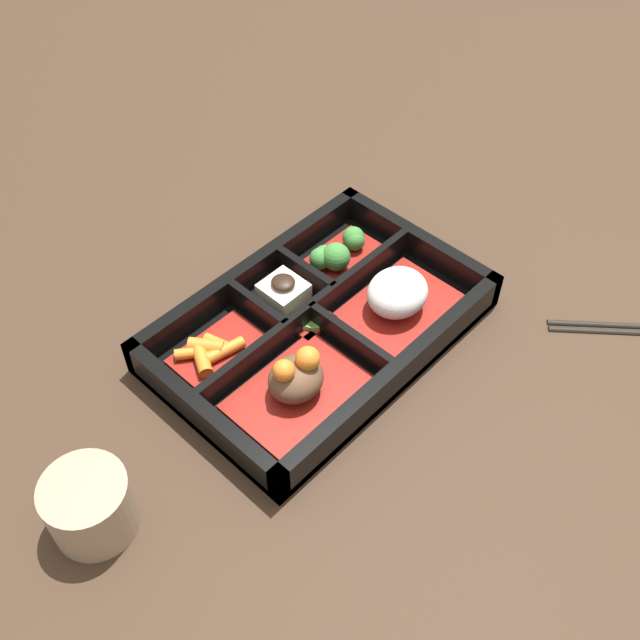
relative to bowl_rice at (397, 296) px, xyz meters
The scene contains 10 objects.
ground_plane 0.09m from the bowl_rice, 27.84° to the right, with size 3.00×3.00×0.00m, color #382619.
bento_base 0.09m from the bowl_rice, 27.84° to the right, with size 0.33×0.21×0.01m.
bento_rim 0.09m from the bowl_rice, 29.81° to the right, with size 0.33×0.21×0.04m.
bowl_rice is the anchor object (origin of this frame).
bowl_stew 0.15m from the bowl_rice, ahead, with size 0.13×0.08×0.06m.
bowl_greens 0.09m from the bowl_rice, 97.74° to the right, with size 0.09×0.06×0.04m.
bowl_tofu 0.12m from the bowl_rice, 51.01° to the right, with size 0.05×0.06×0.04m.
bowl_carrots 0.19m from the bowl_rice, 28.30° to the right, with size 0.09×0.06×0.02m.
bowl_pickles 0.09m from the bowl_rice, 33.21° to the right, with size 0.04×0.03×0.01m.
tea_cup 0.35m from the bowl_rice, ahead, with size 0.07×0.07×0.06m.
Camera 1 is at (0.36, 0.34, 0.59)m, focal length 42.00 mm.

